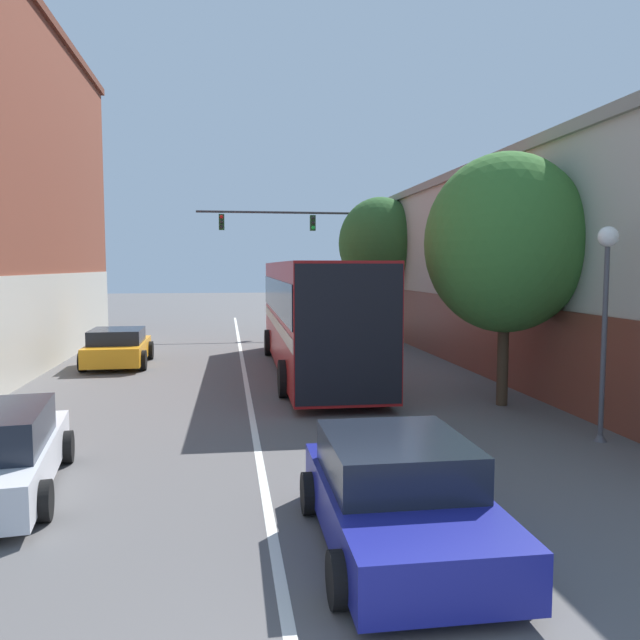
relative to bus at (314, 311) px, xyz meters
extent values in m
cube|color=silver|center=(-2.29, -0.80, -2.01)|extent=(0.14, 45.78, 0.01)
cube|color=#B7B2A3|center=(-8.84, 1.29, -0.41)|extent=(0.24, 21.76, 3.20)
cube|color=#B7B2A3|center=(8.36, 1.14, 1.41)|extent=(6.30, 27.92, 6.85)
cube|color=brown|center=(5.26, 1.14, -0.82)|extent=(0.24, 27.36, 2.40)
cube|color=gray|center=(8.36, 1.14, 4.68)|extent=(6.55, 28.20, 0.30)
cube|color=maroon|center=(0.00, 0.02, -0.11)|extent=(2.73, 12.83, 3.37)
cube|color=black|center=(0.00, 0.02, 0.50)|extent=(2.77, 12.58, 1.08)
cube|color=beige|center=(0.00, 0.02, -0.37)|extent=(2.76, 12.70, 0.34)
cube|color=black|center=(-0.10, -6.36, -0.11)|extent=(2.49, 0.10, 3.23)
cylinder|color=black|center=(-1.24, 4.00, -1.51)|extent=(0.31, 1.00, 1.00)
cylinder|color=black|center=(1.36, 3.97, -1.51)|extent=(0.31, 1.00, 1.00)
cylinder|color=black|center=(-1.36, -3.93, -1.51)|extent=(0.31, 1.00, 1.00)
cylinder|color=black|center=(1.24, -3.97, -1.51)|extent=(0.31, 1.00, 1.00)
cube|color=navy|center=(-0.76, -12.98, -1.54)|extent=(1.89, 3.94, 0.63)
cube|color=black|center=(-0.76, -12.74, -0.96)|extent=(1.73, 2.06, 0.54)
cylinder|color=black|center=(-1.72, -11.75, -1.72)|extent=(0.22, 0.59, 0.59)
cylinder|color=black|center=(0.21, -11.76, -1.72)|extent=(0.22, 0.59, 0.59)
cylinder|color=black|center=(-1.74, -14.19, -1.72)|extent=(0.22, 0.59, 0.59)
cylinder|color=black|center=(0.19, -14.20, -1.72)|extent=(0.22, 0.59, 0.59)
cube|color=orange|center=(-6.62, 2.30, -1.51)|extent=(1.96, 4.11, 0.63)
cube|color=black|center=(-6.61, 2.10, -0.96)|extent=(1.76, 2.15, 0.48)
cylinder|color=black|center=(-7.61, 3.54, -1.68)|extent=(0.24, 0.68, 0.67)
cylinder|color=black|center=(-5.69, 3.59, -1.68)|extent=(0.24, 0.68, 0.67)
cylinder|color=black|center=(-7.55, 1.02, -1.68)|extent=(0.24, 0.68, 0.67)
cylinder|color=black|center=(-5.63, 1.07, -1.68)|extent=(0.24, 0.68, 0.67)
cylinder|color=black|center=(-5.67, -8.86, -1.73)|extent=(0.29, 0.59, 0.57)
cylinder|color=black|center=(-5.35, -11.47, -1.73)|extent=(0.29, 0.59, 0.57)
cylinder|color=#333338|center=(4.17, 12.09, 1.25)|extent=(0.18, 0.18, 6.52)
cylinder|color=#333338|center=(-0.07, 12.09, 4.20)|extent=(8.48, 0.12, 0.12)
cube|color=#234723|center=(1.63, 12.09, 3.68)|extent=(0.28, 0.24, 0.80)
sphere|color=black|center=(1.63, 11.94, 3.93)|extent=(0.18, 0.18, 0.18)
sphere|color=black|center=(1.63, 11.94, 3.68)|extent=(0.18, 0.18, 0.18)
sphere|color=green|center=(1.63, 11.94, 3.44)|extent=(0.18, 0.18, 0.18)
cube|color=#234723|center=(-3.04, 12.09, 3.68)|extent=(0.28, 0.24, 0.80)
sphere|color=red|center=(-3.04, 11.94, 3.93)|extent=(0.18, 0.18, 0.18)
sphere|color=black|center=(-3.04, 11.94, 3.68)|extent=(0.18, 0.18, 0.18)
sphere|color=black|center=(-3.04, 11.94, 3.44)|extent=(0.18, 0.18, 0.18)
cone|color=#47474C|center=(4.46, -9.01, -1.91)|extent=(0.26, 0.26, 0.20)
cylinder|color=#47474C|center=(4.46, -9.01, -0.07)|extent=(0.10, 0.10, 3.89)
sphere|color=white|center=(4.46, -9.01, 2.02)|extent=(0.40, 0.40, 0.40)
cylinder|color=#3D2D1E|center=(3.95, -5.65, -0.85)|extent=(0.28, 0.28, 2.33)
ellipsoid|color=#38702D|center=(3.95, -5.65, 2.02)|extent=(4.00, 3.60, 4.40)
cylinder|color=brown|center=(4.35, 8.62, -0.58)|extent=(0.28, 0.28, 2.87)
ellipsoid|color=#2D5B28|center=(4.35, 8.62, 2.53)|extent=(3.93, 3.53, 4.32)
camera|label=1|loc=(-2.84, -20.16, 1.45)|focal=35.00mm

